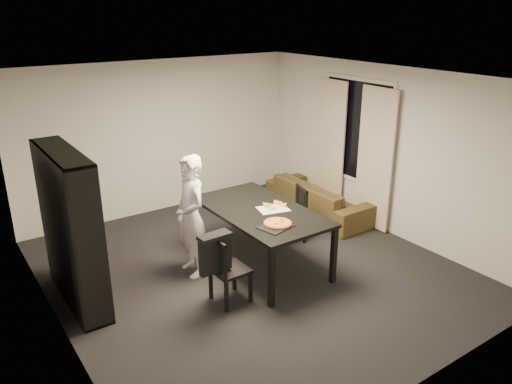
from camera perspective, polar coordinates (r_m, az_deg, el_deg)
room at (r=6.42m, az=-0.55°, el=1.35°), size 5.01×5.51×2.61m
window_pane at (r=8.36m, az=11.39°, el=6.90°), size 0.02×1.40×1.60m
window_frame at (r=8.36m, az=11.37°, el=6.89°), size 0.03×1.52×1.72m
curtain_left at (r=8.05m, az=13.43°, el=3.63°), size 0.03×0.70×2.25m
curtain_right at (r=8.74m, az=8.41°, el=5.30°), size 0.03×0.70×2.25m
bookshelf at (r=6.26m, az=-20.39°, el=-3.97°), size 0.35×1.50×1.90m
dining_table at (r=6.76m, az=0.48°, el=-2.58°), size 1.11×1.99×0.83m
chair_left at (r=6.01m, az=-3.66°, el=-8.41°), size 0.42×0.42×0.88m
chair_right at (r=7.63m, az=4.53°, el=-2.11°), size 0.48×0.48×0.85m
draped_jacket at (r=5.85m, az=-4.70°, el=-6.80°), size 0.41×0.18×0.49m
person at (r=6.58m, az=-7.44°, el=-2.78°), size 0.43×0.62×1.65m
baking_tray at (r=6.21m, az=2.30°, el=-3.97°), size 0.46×0.40×0.01m
pepperoni_pizza at (r=6.25m, az=2.49°, el=-3.58°), size 0.35×0.35×0.03m
kitchen_towel at (r=6.74m, az=1.97°, el=-1.96°), size 0.46×0.38×0.01m
pizza_slices at (r=6.85m, az=2.09°, el=-1.49°), size 0.42×0.37×0.01m
sofa at (r=8.67m, az=7.19°, el=-0.69°), size 0.80×2.04×0.60m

